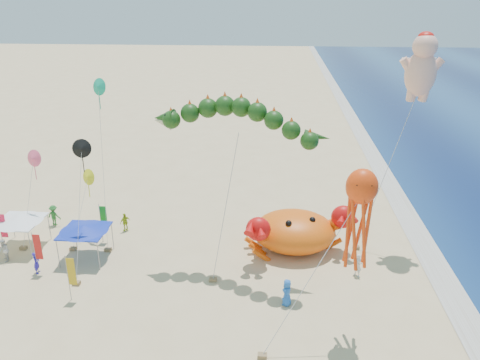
% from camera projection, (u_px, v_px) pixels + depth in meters
% --- Properties ---
extents(ground, '(320.00, 320.00, 0.00)m').
position_uv_depth(ground, '(267.00, 280.00, 31.77)').
color(ground, '#D1B784').
rests_on(ground, ground).
extents(foam_strip, '(320.00, 320.00, 0.00)m').
position_uv_depth(foam_strip, '(449.00, 289.00, 30.82)').
color(foam_strip, silver).
rests_on(foam_strip, ground).
extents(crab_inflatable, '(8.40, 7.06, 3.68)m').
position_uv_depth(crab_inflatable, '(294.00, 230.00, 35.07)').
color(crab_inflatable, '#EA580C').
rests_on(crab_inflatable, ground).
extents(dragon_kite, '(11.30, 4.19, 11.66)m').
position_uv_depth(dragon_kite, '(236.00, 124.00, 29.66)').
color(dragon_kite, '#153A0F').
rests_on(dragon_kite, ground).
extents(cherub_kite, '(4.77, 2.71, 15.83)m').
position_uv_depth(cherub_kite, '(422.00, 66.00, 31.94)').
color(cherub_kite, '#FFB69B').
rests_on(cherub_kite, ground).
extents(octopus_kite, '(5.90, 3.65, 9.91)m').
position_uv_depth(octopus_kite, '(359.00, 212.00, 24.35)').
color(octopus_kite, '#F3400C').
rests_on(octopus_kite, ground).
extents(canopy_blue, '(3.48, 3.48, 2.71)m').
position_uv_depth(canopy_blue, '(84.00, 228.00, 33.64)').
color(canopy_blue, gray).
rests_on(canopy_blue, ground).
extents(canopy_white, '(3.58, 3.58, 2.71)m').
position_uv_depth(canopy_white, '(18.00, 219.00, 35.05)').
color(canopy_white, gray).
rests_on(canopy_white, ground).
extents(feather_flags, '(8.24, 7.62, 3.20)m').
position_uv_depth(feather_flags, '(54.00, 240.00, 32.92)').
color(feather_flags, gray).
rests_on(feather_flags, ground).
extents(beachgoers, '(26.13, 10.28, 1.80)m').
position_uv_depth(beachgoers, '(114.00, 243.00, 34.78)').
color(beachgoers, blue).
rests_on(beachgoers, ground).
extents(small_kites, '(6.41, 8.10, 12.39)m').
position_uv_depth(small_kites, '(75.00, 155.00, 34.54)').
color(small_kites, black).
rests_on(small_kites, ground).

